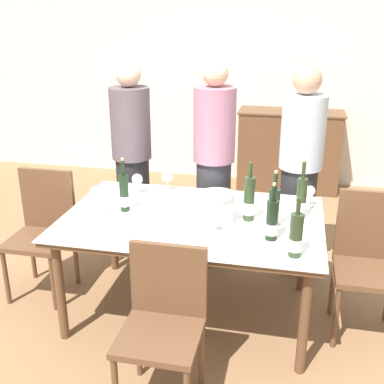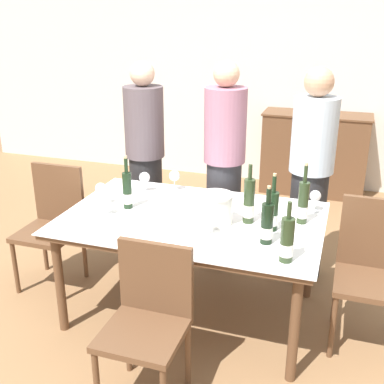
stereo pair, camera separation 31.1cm
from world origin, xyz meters
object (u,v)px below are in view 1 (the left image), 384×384
object	(u,v)px
chair_near_front	(164,316)
wine_glass_2	(214,219)
wine_bottle_3	(301,199)
wine_glass_5	(104,205)
wine_glass_0	(96,193)
wine_bottle_1	(274,209)
wine_bottle_0	(124,193)
wine_glass_4	(137,180)
person_host	(132,161)
sideboard_cabinet	(289,150)
dining_table	(192,226)
ice_bucket	(217,207)
person_guest_left	(214,167)
chair_left_end	(43,225)
person_guest_right	(300,174)
wine_bottle_5	(249,200)
wine_bottle_2	(296,236)
chair_right_end	(368,255)
wine_bottle_4	(272,221)
wine_glass_3	(310,192)
wine_glass_1	(167,177)

from	to	relation	value
chair_near_front	wine_glass_2	bearing A→B (deg)	73.54
wine_bottle_3	wine_glass_5	world-z (taller)	wine_bottle_3
wine_glass_0	wine_bottle_1	bearing A→B (deg)	-2.10
wine_bottle_0	wine_glass_0	size ratio (longest dim) A/B	2.37
wine_glass_4	person_host	distance (m)	0.53
sideboard_cabinet	wine_glass_2	world-z (taller)	sideboard_cabinet
dining_table	ice_bucket	world-z (taller)	ice_bucket
dining_table	person_guest_left	distance (m)	0.81
wine_bottle_0	wine_bottle_3	xyz separation A→B (m)	(1.17, 0.13, 0.01)
dining_table	wine_glass_2	xyz separation A→B (m)	(0.18, -0.23, 0.17)
chair_left_end	person_guest_left	bearing A→B (deg)	31.30
sideboard_cabinet	wine_glass_2	bearing A→B (deg)	-97.47
wine_bottle_1	person_guest_right	xyz separation A→B (m)	(0.15, 0.81, -0.02)
wine_bottle_5	wine_glass_2	size ratio (longest dim) A/B	2.62
wine_glass_5	chair_near_front	world-z (taller)	chair_near_front
wine_bottle_2	person_guest_left	xyz separation A→B (m)	(-0.66, 1.18, -0.01)
wine_bottle_2	chair_left_end	bearing A→B (deg)	165.12
dining_table	wine_bottle_1	xyz separation A→B (m)	(0.53, -0.02, 0.18)
person_host	wine_glass_2	bearing A→B (deg)	-50.38
sideboard_cabinet	chair_left_end	xyz separation A→B (m)	(-1.72, -2.64, 0.06)
person_guest_left	wine_bottle_2	bearing A→B (deg)	-60.78
dining_table	chair_right_end	distance (m)	1.16
person_guest_left	sideboard_cabinet	bearing A→B (deg)	73.81
dining_table	wine_bottle_0	distance (m)	0.51
wine_bottle_2	wine_glass_4	xyz separation A→B (m)	(-1.16, 0.75, -0.01)
chair_near_front	chair_left_end	xyz separation A→B (m)	(-1.16, 0.87, 0.02)
person_guest_right	dining_table	bearing A→B (deg)	-130.97
wine_bottle_4	sideboard_cabinet	bearing A→B (deg)	89.18
wine_bottle_2	wine_glass_5	world-z (taller)	wine_bottle_2
wine_bottle_4	chair_right_end	bearing A→B (deg)	26.03
wine_bottle_4	wine_glass_5	world-z (taller)	wine_bottle_4
wine_glass_3	person_guest_left	world-z (taller)	person_guest_left
wine_bottle_2	person_host	bearing A→B (deg)	137.93
wine_bottle_5	person_guest_left	world-z (taller)	person_guest_left
dining_table	person_host	size ratio (longest dim) A/B	1.04
wine_bottle_0	wine_glass_5	distance (m)	0.18
ice_bucket	person_guest_right	world-z (taller)	person_guest_right
wine_bottle_5	wine_glass_3	xyz separation A→B (m)	(0.39, 0.32, -0.03)
chair_left_end	person_host	size ratio (longest dim) A/B	0.56
wine_bottle_2	wine_bottle_5	world-z (taller)	wine_bottle_5
wine_bottle_3	ice_bucket	bearing A→B (deg)	-161.28
wine_glass_1	wine_glass_5	distance (m)	0.64
wine_bottle_2	wine_bottle_4	size ratio (longest dim) A/B	0.98
person_guest_right	wine_bottle_5	bearing A→B (deg)	-113.06
wine_glass_2	person_guest_left	world-z (taller)	person_guest_left
wine_glass_3	chair_left_end	distance (m)	1.95
sideboard_cabinet	wine_glass_3	distance (m)	2.40
wine_bottle_3	wine_glass_2	world-z (taller)	wine_bottle_3
wine_bottle_3	wine_glass_4	distance (m)	1.21
wine_bottle_1	wine_bottle_4	distance (m)	0.19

